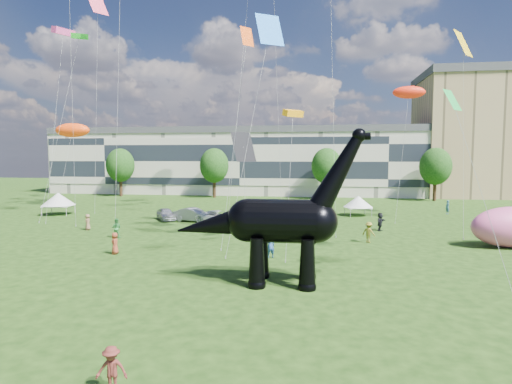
# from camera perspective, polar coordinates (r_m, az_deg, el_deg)

# --- Properties ---
(ground) EXTENTS (220.00, 220.00, 0.00)m
(ground) POSITION_cam_1_polar(r_m,az_deg,el_deg) (24.44, -8.62, -13.31)
(ground) COLOR #16330C
(ground) RESTS_ON ground
(terrace_row) EXTENTS (78.00, 11.00, 12.00)m
(terrace_row) POSITION_cam_1_polar(r_m,az_deg,el_deg) (85.50, -1.51, 3.81)
(terrace_row) COLOR beige
(terrace_row) RESTS_ON ground
(apartment_block) EXTENTS (28.00, 18.00, 22.00)m
(apartment_block) POSITION_cam_1_polar(r_m,az_deg,el_deg) (93.29, 29.51, 6.35)
(apartment_block) COLOR tan
(apartment_block) RESTS_ON ground
(tree_far_left) EXTENTS (5.20, 5.20, 9.44)m
(tree_far_left) POSITION_cam_1_polar(r_m,az_deg,el_deg) (83.76, -17.65, 3.76)
(tree_far_left) COLOR #382314
(tree_far_left) RESTS_ON ground
(tree_mid_left) EXTENTS (5.20, 5.20, 9.44)m
(tree_mid_left) POSITION_cam_1_polar(r_m,az_deg,el_deg) (77.53, -5.59, 3.90)
(tree_mid_left) COLOR #382314
(tree_mid_left) RESTS_ON ground
(tree_mid_right) EXTENTS (5.20, 5.20, 9.44)m
(tree_mid_right) POSITION_cam_1_polar(r_m,az_deg,el_deg) (75.19, 9.39, 3.83)
(tree_mid_right) COLOR #382314
(tree_mid_right) RESTS_ON ground
(tree_far_right) EXTENTS (5.20, 5.20, 9.44)m
(tree_far_right) POSITION_cam_1_polar(r_m,az_deg,el_deg) (77.56, 22.83, 3.54)
(tree_far_right) COLOR #382314
(tree_far_right) RESTS_ON ground
(dinosaur_sculpture) EXTENTS (11.58, 3.22, 9.51)m
(dinosaur_sculpture) POSITION_cam_1_polar(r_m,az_deg,el_deg) (25.41, 2.52, -4.22)
(dinosaur_sculpture) COLOR black
(dinosaur_sculpture) RESTS_ON ground
(car_silver) EXTENTS (3.67, 4.43, 1.42)m
(car_silver) POSITION_cam_1_polar(r_m,az_deg,el_deg) (51.53, -11.92, -2.91)
(car_silver) COLOR #B6B7BB
(car_silver) RESTS_ON ground
(car_grey) EXTENTS (5.04, 2.89, 1.57)m
(car_grey) POSITION_cam_1_polar(r_m,az_deg,el_deg) (49.78, -8.32, -3.04)
(car_grey) COLOR slate
(car_grey) RESTS_ON ground
(car_white) EXTENTS (5.57, 3.76, 1.42)m
(car_white) POSITION_cam_1_polar(r_m,az_deg,el_deg) (48.37, -5.06, -3.33)
(car_white) COLOR white
(car_white) RESTS_ON ground
(car_dark) EXTENTS (4.52, 4.81, 1.36)m
(car_dark) POSITION_cam_1_polar(r_m,az_deg,el_deg) (47.57, 6.96, -3.52)
(car_dark) COLOR #595960
(car_dark) RESTS_ON ground
(gazebo_near) EXTENTS (3.92, 3.92, 2.39)m
(gazebo_near) POSITION_cam_1_polar(r_m,az_deg,el_deg) (48.03, 7.19, -2.24)
(gazebo_near) COLOR silver
(gazebo_near) RESTS_ON ground
(gazebo_far) EXTENTS (4.30, 4.30, 2.53)m
(gazebo_far) POSITION_cam_1_polar(r_m,az_deg,el_deg) (55.56, 13.45, -1.27)
(gazebo_far) COLOR white
(gazebo_far) RESTS_ON ground
(gazebo_left) EXTENTS (4.85, 4.85, 2.85)m
(gazebo_left) POSITION_cam_1_polar(r_m,az_deg,el_deg) (60.49, -24.86, -0.88)
(gazebo_left) COLOR silver
(gazebo_left) RESTS_ON ground
(inflatable_pink) EXTENTS (7.31, 4.61, 3.40)m
(inflatable_pink) POSITION_cam_1_polar(r_m,az_deg,el_deg) (41.37, 30.94, -4.03)
(inflatable_pink) COLOR #EC5B9B
(inflatable_pink) RESTS_ON ground
(visitors) EXTENTS (54.58, 46.71, 1.90)m
(visitors) POSITION_cam_1_polar(r_m,az_deg,el_deg) (39.67, -4.15, -4.87)
(visitors) COLOR #876143
(visitors) RESTS_ON ground
(kites) EXTENTS (66.94, 45.14, 31.63)m
(kites) POSITION_cam_1_polar(r_m,az_deg,el_deg) (52.22, -16.26, 16.86)
(kites) COLOR #F85210
(kites) RESTS_ON ground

